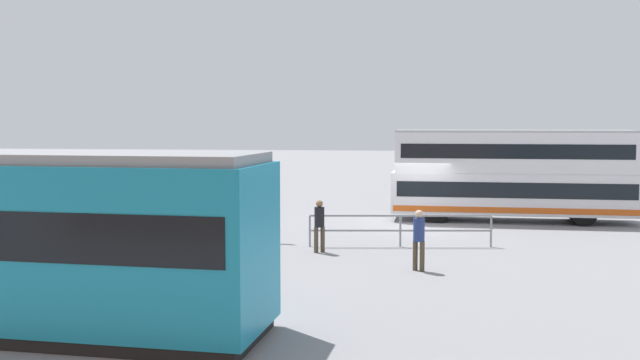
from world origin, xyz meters
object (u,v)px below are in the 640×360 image
object	(u,v)px
double_decker_bus	(512,175)
pedestrian_near_railing	(319,222)
info_sign	(261,192)
pedestrian_crossing	(419,236)

from	to	relation	value
double_decker_bus	pedestrian_near_railing	bearing A→B (deg)	50.82
double_decker_bus	info_sign	size ratio (longest dim) A/B	4.08
double_decker_bus	pedestrian_near_railing	distance (m)	11.03
pedestrian_crossing	info_sign	xyz separation A→B (m)	(5.58, -4.52, 0.71)
pedestrian_near_railing	info_sign	distance (m)	3.26
pedestrian_near_railing	pedestrian_crossing	distance (m)	4.01
pedestrian_near_railing	info_sign	bearing A→B (deg)	-40.99
double_decker_bus	pedestrian_crossing	distance (m)	11.63
double_decker_bus	pedestrian_near_railing	world-z (taller)	double_decker_bus
pedestrian_crossing	info_sign	bearing A→B (deg)	-39.03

